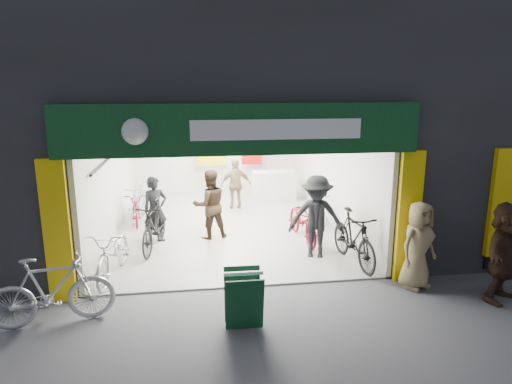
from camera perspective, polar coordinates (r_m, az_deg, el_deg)
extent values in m
plane|color=#56565B|center=(8.95, -1.71, -11.89)|extent=(60.00, 60.00, 0.00)
cube|color=#232326|center=(13.31, 0.09, 21.75)|extent=(16.00, 10.00, 4.50)
cube|color=#232326|center=(13.99, -27.36, 3.40)|extent=(5.00, 10.00, 3.50)
cube|color=#232326|center=(14.89, 19.55, 4.66)|extent=(6.00, 10.00, 3.50)
cube|color=#9E9E99|center=(12.66, -3.77, -4.09)|extent=(6.00, 8.00, 0.04)
cube|color=silver|center=(16.32, -4.99, 5.55)|extent=(6.00, 0.20, 3.20)
cube|color=silver|center=(12.42, -17.59, 2.48)|extent=(0.10, 8.00, 3.20)
cube|color=silver|center=(12.83, 9.39, 3.27)|extent=(0.10, 8.00, 3.20)
cube|color=white|center=(12.09, -4.00, 10.68)|extent=(6.00, 8.00, 0.10)
cube|color=black|center=(8.20, -1.96, 10.09)|extent=(6.00, 0.30, 0.30)
cube|color=#0B3315|center=(8.01, -1.77, 7.86)|extent=(6.40, 0.25, 0.90)
cube|color=white|center=(7.96, 2.68, 7.81)|extent=(3.00, 0.02, 0.35)
cube|color=yellow|center=(8.70, -23.60, -4.62)|extent=(0.45, 0.12, 2.60)
cube|color=yellow|center=(9.34, 18.53, -2.99)|extent=(0.45, 0.12, 2.60)
cube|color=yellow|center=(10.30, 28.37, -1.26)|extent=(0.50, 0.12, 2.20)
cylinder|color=black|center=(11.73, -17.60, 4.35)|extent=(0.06, 5.00, 0.06)
cube|color=silver|center=(15.16, 2.26, 0.76)|extent=(1.40, 0.60, 1.00)
cube|color=white|center=(9.30, -2.70, 9.43)|extent=(1.30, 0.35, 0.04)
cube|color=white|center=(11.09, -3.61, 10.07)|extent=(1.30, 0.35, 0.04)
cube|color=white|center=(12.89, -4.27, 10.53)|extent=(1.30, 0.35, 0.04)
cube|color=white|center=(14.68, -4.77, 10.88)|extent=(1.30, 0.35, 0.04)
imported|color=silver|center=(9.64, -17.41, -7.23)|extent=(0.95, 2.08, 1.06)
imported|color=black|center=(10.89, -12.62, -4.16)|extent=(0.91, 2.05, 1.19)
imported|color=maroon|center=(13.19, -14.73, -1.85)|extent=(0.81, 1.77, 0.90)
imported|color=#B5B6BA|center=(13.24, -14.42, -1.34)|extent=(0.79, 1.87, 1.09)
imported|color=black|center=(10.02, 12.13, -5.68)|extent=(0.77, 2.03, 1.19)
imported|color=maroon|center=(11.36, 5.91, -3.55)|extent=(0.84, 2.03, 1.04)
imported|color=#ACACB1|center=(12.63, 7.71, -2.02)|extent=(0.55, 1.64, 0.97)
imported|color=#B9B9BE|center=(8.17, -24.20, -11.18)|extent=(2.03, 0.91, 1.18)
imported|color=black|center=(11.37, -12.47, -2.21)|extent=(0.71, 0.61, 1.64)
imported|color=#322216|center=(11.39, -5.80, -1.62)|extent=(0.99, 0.84, 1.77)
imported|color=black|center=(10.15, 7.56, -3.18)|extent=(1.36, 1.00, 1.89)
imported|color=#8D7452|center=(13.99, -2.54, 0.92)|extent=(0.96, 0.47, 1.59)
imported|color=#947E56|center=(9.19, 19.60, -6.30)|extent=(0.97, 0.83, 1.69)
imported|color=#39251A|center=(9.27, 28.61, -6.61)|extent=(1.70, 1.39, 1.82)
cube|color=#0E391F|center=(7.27, -1.41, -13.93)|extent=(0.60, 0.23, 0.90)
cube|color=#0E391F|center=(7.62, -1.71, -12.60)|extent=(0.60, 0.23, 0.90)
cube|color=white|center=(7.26, -1.59, -10.13)|extent=(0.63, 0.06, 0.05)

